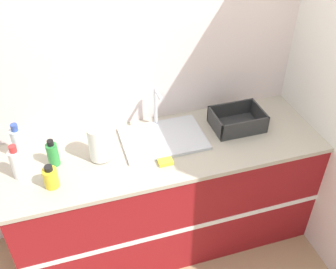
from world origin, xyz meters
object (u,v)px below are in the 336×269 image
Objects in this scene: bottle_white_spray at (17,163)px; bottle_clear at (19,143)px; sink at (163,137)px; paper_towel_roll at (99,143)px; bottle_yellow at (51,177)px; dish_rack at (237,121)px; bottle_green at (53,154)px.

bottle_white_spray is 0.92× the size of bottle_clear.
sink is 0.45m from paper_towel_roll.
bottle_yellow is 0.37m from bottle_clear.
sink is 0.53m from dish_rack.
bottle_yellow is (-0.31, -0.16, -0.05)m from paper_towel_roll.
paper_towel_roll is 1.29× the size of bottle_green.
paper_towel_roll is 1.58× the size of bottle_yellow.
bottle_clear is (-0.19, 0.14, 0.03)m from bottle_green.
bottle_green reaches higher than bottle_yellow.
dish_rack is 1.24m from bottle_green.
bottle_green is at bearing -35.29° from bottle_clear.
sink reaches higher than bottle_green.
paper_towel_roll is at bearing -170.58° from sink.
bottle_green is 0.74× the size of bottle_clear.
bottle_yellow is at bearing -152.95° from paper_towel_roll.
bottle_white_spray is at bearing -174.43° from sink.
paper_towel_roll is at bearing -19.48° from bottle_clear.
dish_rack is at bearing -1.97° from sink.
bottle_clear is at bearing 144.71° from bottle_green.
dish_rack is 1.44m from bottle_clear.
bottle_clear reaches higher than paper_towel_roll.
sink is 2.39× the size of bottle_white_spray.
paper_towel_roll is at bearing 2.07° from bottle_white_spray.
bottle_clear is (0.01, 0.18, 0.01)m from bottle_white_spray.
dish_rack is 1.45m from bottle_white_spray.
bottle_green is 0.80× the size of bottle_white_spray.
sink is at bearing 5.57° from bottle_white_spray.
sink is 0.92m from bottle_clear.
paper_towel_roll is 0.35m from bottle_yellow.
bottle_clear is at bearing 174.00° from sink.
bottle_white_spray reaches higher than bottle_yellow.
dish_rack is 1.39× the size of bottle_clear.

